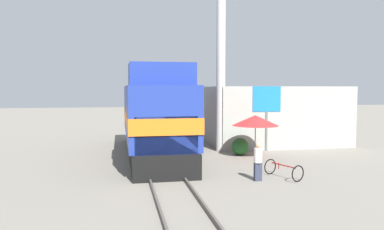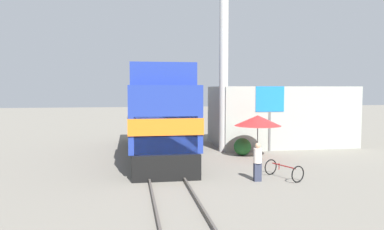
% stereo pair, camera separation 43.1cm
% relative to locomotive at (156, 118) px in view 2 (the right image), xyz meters
% --- Properties ---
extents(ground_plane, '(120.00, 120.00, 0.00)m').
position_rel_locomotive_xyz_m(ground_plane, '(0.00, -2.70, -2.13)').
color(ground_plane, slate).
extents(rail_near, '(0.08, 40.82, 0.15)m').
position_rel_locomotive_xyz_m(rail_near, '(-0.72, -2.70, -2.06)').
color(rail_near, '#4C4742').
rests_on(rail_near, ground_plane).
extents(rail_far, '(0.08, 40.82, 0.15)m').
position_rel_locomotive_xyz_m(rail_far, '(0.72, -2.70, -2.06)').
color(rail_far, '#4C4742').
rests_on(rail_far, ground_plane).
extents(locomotive, '(3.15, 12.88, 4.96)m').
position_rel_locomotive_xyz_m(locomotive, '(0.00, 0.00, 0.00)').
color(locomotive, black).
rests_on(locomotive, ground_plane).
extents(utility_pole, '(1.80, 0.54, 10.41)m').
position_rel_locomotive_xyz_m(utility_pole, '(4.11, 0.84, 3.11)').
color(utility_pole, '#B2B2AD').
rests_on(utility_pole, ground_plane).
extents(vendor_umbrella, '(2.56, 2.56, 2.35)m').
position_rel_locomotive_xyz_m(vendor_umbrella, '(5.45, -1.53, -0.07)').
color(vendor_umbrella, '#4C4C4C').
rests_on(vendor_umbrella, ground_plane).
extents(billboard_sign, '(1.80, 0.12, 3.95)m').
position_rel_locomotive_xyz_m(billboard_sign, '(6.90, 0.46, 0.78)').
color(billboard_sign, '#595959').
rests_on(billboard_sign, ground_plane).
extents(shrub_cluster, '(0.99, 0.99, 0.99)m').
position_rel_locomotive_xyz_m(shrub_cluster, '(4.86, -0.67, -1.63)').
color(shrub_cluster, '#236028').
rests_on(shrub_cluster, ground_plane).
extents(person_bystander, '(0.34, 0.34, 1.59)m').
position_rel_locomotive_xyz_m(person_bystander, '(3.69, -6.55, -1.27)').
color(person_bystander, '#2D3347').
rests_on(person_bystander, ground_plane).
extents(bicycle, '(1.23, 1.80, 0.69)m').
position_rel_locomotive_xyz_m(bicycle, '(4.94, -6.29, -1.78)').
color(bicycle, black).
rests_on(bicycle, ground_plane).
extents(building_block_distant, '(8.90, 5.15, 3.95)m').
position_rel_locomotive_xyz_m(building_block_distant, '(8.60, 3.04, -0.16)').
color(building_block_distant, '#999E93').
rests_on(building_block_distant, ground_plane).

